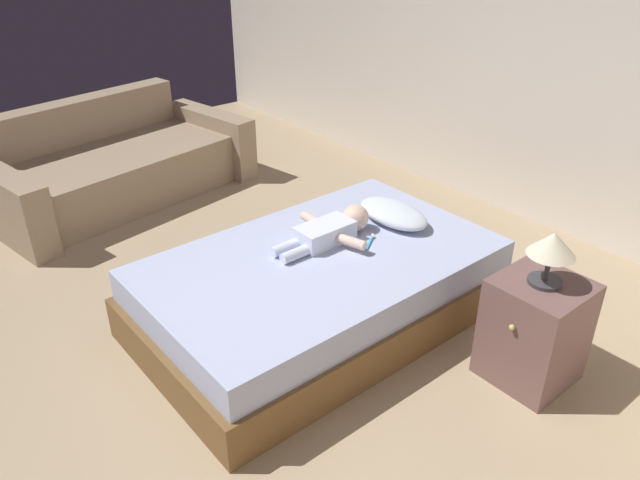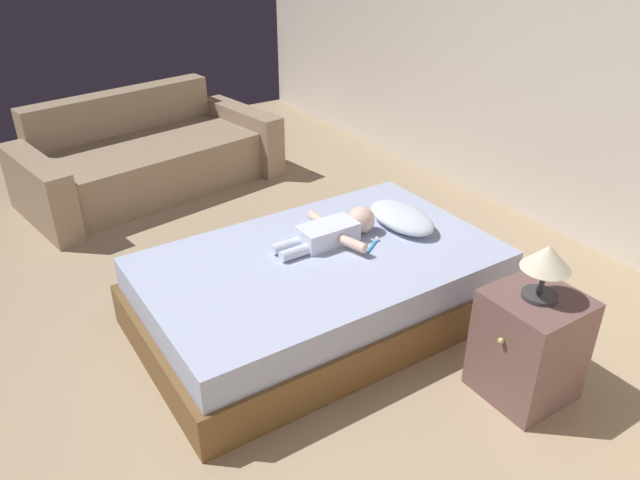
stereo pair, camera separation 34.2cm
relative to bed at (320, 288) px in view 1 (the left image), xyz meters
The scene contains 9 objects.
ground_plane 0.88m from the bed, 101.04° to the right, with size 8.00×8.00×0.00m, color tan.
wall_behind_bed 2.46m from the bed, 94.36° to the left, with size 8.00×0.12×2.78m, color beige.
bed is the anchor object (origin of this frame).
pillow 0.68m from the bed, 93.00° to the left, with size 0.51×0.28×0.11m.
baby 0.35m from the bed, 120.96° to the left, with size 0.53×0.67×0.16m.
toothbrush 0.40m from the bed, 76.04° to the left, with size 0.10×0.15×0.02m.
couch 2.47m from the bed, behind, with size 1.39×2.22×0.76m.
nightstand 1.20m from the bed, 25.92° to the left, with size 0.42×0.45×0.57m.
lamp 1.32m from the bed, 25.92° to the left, with size 0.23×0.23×0.28m.
Camera 1 is at (2.47, -1.06, 2.19)m, focal length 34.36 mm.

